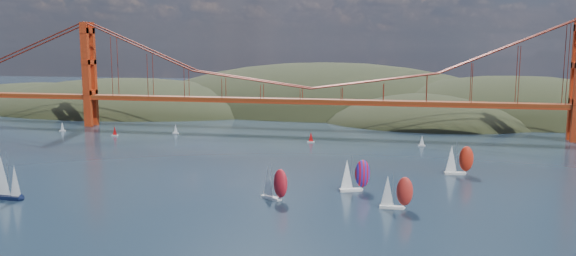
% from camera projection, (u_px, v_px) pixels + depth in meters
% --- Properties ---
extents(headlands, '(725.00, 225.00, 96.00)m').
position_uv_depth(headlands, '(404.00, 131.00, 365.85)').
color(headlands, black).
rests_on(headlands, ground).
extents(bridge, '(552.00, 12.00, 55.00)m').
position_uv_depth(bridge, '(308.00, 67.00, 273.78)').
color(bridge, maroon).
rests_on(bridge, ground).
extents(sloop_navy, '(8.84, 5.08, 13.66)m').
position_uv_depth(sloop_navy, '(6.00, 178.00, 157.15)').
color(sloop_navy, black).
rests_on(sloop_navy, ground).
extents(racer_0, '(9.21, 7.11, 10.43)m').
position_uv_depth(racer_0, '(274.00, 183.00, 156.58)').
color(racer_0, white).
rests_on(racer_0, ground).
extents(racer_1, '(8.60, 3.45, 9.94)m').
position_uv_depth(racer_1, '(396.00, 192.00, 148.07)').
color(racer_1, silver).
rests_on(racer_1, ground).
extents(racer_3, '(9.75, 4.92, 10.96)m').
position_uv_depth(racer_3, '(458.00, 159.00, 187.47)').
color(racer_3, silver).
rests_on(racer_3, ground).
extents(racer_rwb, '(9.54, 6.39, 10.68)m').
position_uv_depth(racer_rwb, '(354.00, 174.00, 166.04)').
color(racer_rwb, white).
rests_on(racer_rwb, ground).
extents(distant_boat_1, '(3.00, 2.00, 4.70)m').
position_uv_depth(distant_boat_1, '(62.00, 126.00, 282.54)').
color(distant_boat_1, silver).
rests_on(distant_boat_1, ground).
extents(distant_boat_2, '(3.00, 2.00, 4.70)m').
position_uv_depth(distant_boat_2, '(115.00, 131.00, 267.90)').
color(distant_boat_2, silver).
rests_on(distant_boat_2, ground).
extents(distant_boat_3, '(3.00, 2.00, 4.70)m').
position_uv_depth(distant_boat_3, '(176.00, 129.00, 274.83)').
color(distant_boat_3, silver).
rests_on(distant_boat_3, ground).
extents(distant_boat_8, '(3.00, 2.00, 4.70)m').
position_uv_depth(distant_boat_8, '(422.00, 141.00, 240.53)').
color(distant_boat_8, silver).
rests_on(distant_boat_8, ground).
extents(distant_boat_9, '(3.00, 2.00, 4.70)m').
position_uv_depth(distant_boat_9, '(311.00, 137.00, 249.59)').
color(distant_boat_9, silver).
rests_on(distant_boat_9, ground).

